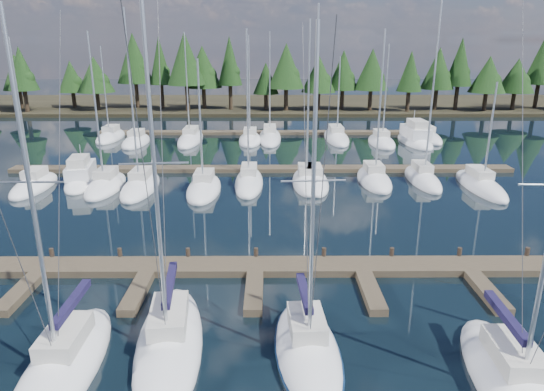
{
  "coord_description": "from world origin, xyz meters",
  "views": [
    {
      "loc": [
        0.82,
        -7.07,
        12.53
      ],
      "look_at": [
        0.96,
        22.0,
        3.18
      ],
      "focal_mm": 32.0,
      "sensor_mm": 36.0,
      "label": 1
    }
  ],
  "objects_px": {
    "main_dock": "(255,272)",
    "front_sailboat_4": "(307,349)",
    "motor_yacht_left": "(82,178)",
    "motor_yacht_right": "(415,139)",
    "front_sailboat_3": "(169,343)",
    "front_sailboat_2": "(64,365)",
    "front_sailboat_5": "(515,383)"
  },
  "relations": [
    {
      "from": "main_dock",
      "to": "front_sailboat_4",
      "type": "distance_m",
      "value": 7.65
    },
    {
      "from": "motor_yacht_left",
      "to": "motor_yacht_right",
      "type": "xyz_separation_m",
      "value": [
        35.83,
        17.89,
        0.07
      ]
    },
    {
      "from": "front_sailboat_3",
      "to": "front_sailboat_4",
      "type": "xyz_separation_m",
      "value": [
        5.82,
        -0.49,
        0.0
      ]
    },
    {
      "from": "main_dock",
      "to": "front_sailboat_2",
      "type": "distance_m",
      "value": 11.02
    },
    {
      "from": "front_sailboat_3",
      "to": "front_sailboat_4",
      "type": "distance_m",
      "value": 5.84
    },
    {
      "from": "front_sailboat_3",
      "to": "motor_yacht_left",
      "type": "relative_size",
      "value": 1.74
    },
    {
      "from": "front_sailboat_3",
      "to": "front_sailboat_5",
      "type": "xyz_separation_m",
      "value": [
        13.44,
        -2.58,
        0.0
      ]
    },
    {
      "from": "front_sailboat_3",
      "to": "motor_yacht_left",
      "type": "distance_m",
      "value": 28.46
    },
    {
      "from": "motor_yacht_left",
      "to": "motor_yacht_right",
      "type": "height_order",
      "value": "motor_yacht_right"
    },
    {
      "from": "motor_yacht_right",
      "to": "front_sailboat_2",
      "type": "bearing_deg",
      "value": -120.85
    },
    {
      "from": "front_sailboat_2",
      "to": "motor_yacht_left",
      "type": "relative_size",
      "value": 1.68
    },
    {
      "from": "front_sailboat_5",
      "to": "motor_yacht_right",
      "type": "relative_size",
      "value": 1.49
    },
    {
      "from": "front_sailboat_2",
      "to": "motor_yacht_left",
      "type": "distance_m",
      "value": 28.27
    },
    {
      "from": "motor_yacht_left",
      "to": "motor_yacht_right",
      "type": "distance_m",
      "value": 40.05
    },
    {
      "from": "front_sailboat_5",
      "to": "motor_yacht_left",
      "type": "bearing_deg",
      "value": 133.54
    },
    {
      "from": "front_sailboat_4",
      "to": "motor_yacht_left",
      "type": "bearing_deg",
      "value": 126.2
    },
    {
      "from": "front_sailboat_2",
      "to": "motor_yacht_left",
      "type": "height_order",
      "value": "front_sailboat_2"
    },
    {
      "from": "front_sailboat_4",
      "to": "front_sailboat_5",
      "type": "relative_size",
      "value": 0.94
    },
    {
      "from": "front_sailboat_3",
      "to": "motor_yacht_right",
      "type": "relative_size",
      "value": 1.51
    },
    {
      "from": "front_sailboat_5",
      "to": "front_sailboat_3",
      "type": "bearing_deg",
      "value": 169.11
    },
    {
      "from": "main_dock",
      "to": "front_sailboat_2",
      "type": "relative_size",
      "value": 3.04
    },
    {
      "from": "front_sailboat_2",
      "to": "front_sailboat_5",
      "type": "bearing_deg",
      "value": -3.76
    },
    {
      "from": "main_dock",
      "to": "front_sailboat_4",
      "type": "relative_size",
      "value": 3.15
    },
    {
      "from": "front_sailboat_2",
      "to": "motor_yacht_left",
      "type": "bearing_deg",
      "value": 108.93
    },
    {
      "from": "main_dock",
      "to": "motor_yacht_right",
      "type": "height_order",
      "value": "motor_yacht_right"
    },
    {
      "from": "front_sailboat_4",
      "to": "front_sailboat_5",
      "type": "distance_m",
      "value": 7.9
    },
    {
      "from": "front_sailboat_5",
      "to": "motor_yacht_left",
      "type": "height_order",
      "value": "front_sailboat_5"
    },
    {
      "from": "main_dock",
      "to": "front_sailboat_5",
      "type": "height_order",
      "value": "front_sailboat_5"
    },
    {
      "from": "front_sailboat_3",
      "to": "front_sailboat_4",
      "type": "bearing_deg",
      "value": -4.82
    },
    {
      "from": "front_sailboat_4",
      "to": "motor_yacht_left",
      "type": "relative_size",
      "value": 1.62
    },
    {
      "from": "front_sailboat_2",
      "to": "front_sailboat_5",
      "type": "relative_size",
      "value": 0.97
    },
    {
      "from": "front_sailboat_4",
      "to": "motor_yacht_right",
      "type": "height_order",
      "value": "front_sailboat_4"
    }
  ]
}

